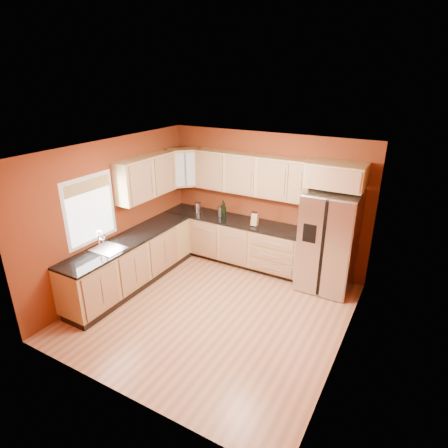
% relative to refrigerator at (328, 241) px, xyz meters
% --- Properties ---
extents(floor, '(4.00, 4.00, 0.00)m').
position_rel_refrigerator_xyz_m(floor, '(-1.35, -1.62, -0.89)').
color(floor, '#A96341').
rests_on(floor, ground).
extents(ceiling, '(4.00, 4.00, 0.00)m').
position_rel_refrigerator_xyz_m(ceiling, '(-1.35, -1.62, 1.71)').
color(ceiling, silver).
rests_on(ceiling, wall_back).
extents(wall_back, '(4.00, 0.04, 2.60)m').
position_rel_refrigerator_xyz_m(wall_back, '(-1.35, 0.38, 0.41)').
color(wall_back, maroon).
rests_on(wall_back, floor).
extents(wall_front, '(4.00, 0.04, 2.60)m').
position_rel_refrigerator_xyz_m(wall_front, '(-1.35, -3.62, 0.41)').
color(wall_front, maroon).
rests_on(wall_front, floor).
extents(wall_left, '(0.04, 4.00, 2.60)m').
position_rel_refrigerator_xyz_m(wall_left, '(-3.35, -1.62, 0.41)').
color(wall_left, maroon).
rests_on(wall_left, floor).
extents(wall_right, '(0.04, 4.00, 2.60)m').
position_rel_refrigerator_xyz_m(wall_right, '(0.65, -1.62, 0.41)').
color(wall_right, maroon).
rests_on(wall_right, floor).
extents(base_cabinets_back, '(2.90, 0.60, 0.88)m').
position_rel_refrigerator_xyz_m(base_cabinets_back, '(-1.90, 0.07, -0.45)').
color(base_cabinets_back, tan).
rests_on(base_cabinets_back, floor).
extents(base_cabinets_left, '(0.60, 2.80, 0.88)m').
position_rel_refrigerator_xyz_m(base_cabinets_left, '(-3.05, -1.62, -0.45)').
color(base_cabinets_left, tan).
rests_on(base_cabinets_left, floor).
extents(countertop_back, '(2.90, 0.62, 0.04)m').
position_rel_refrigerator_xyz_m(countertop_back, '(-1.90, 0.06, 0.01)').
color(countertop_back, black).
rests_on(countertop_back, base_cabinets_back).
extents(countertop_left, '(0.62, 2.80, 0.04)m').
position_rel_refrigerator_xyz_m(countertop_left, '(-3.04, -1.62, 0.01)').
color(countertop_left, black).
rests_on(countertop_left, base_cabinets_left).
extents(upper_cabinets_back, '(2.30, 0.33, 0.75)m').
position_rel_refrigerator_xyz_m(upper_cabinets_back, '(-1.60, 0.21, 0.94)').
color(upper_cabinets_back, tan).
rests_on(upper_cabinets_back, wall_back).
extents(upper_cabinets_left, '(0.33, 1.35, 0.75)m').
position_rel_refrigerator_xyz_m(upper_cabinets_left, '(-3.19, -0.90, 0.94)').
color(upper_cabinets_left, tan).
rests_on(upper_cabinets_left, wall_left).
extents(corner_upper_cabinet, '(0.67, 0.67, 0.75)m').
position_rel_refrigerator_xyz_m(corner_upper_cabinet, '(-3.02, 0.04, 0.94)').
color(corner_upper_cabinet, tan).
rests_on(corner_upper_cabinet, wall_back).
extents(over_fridge_cabinet, '(0.92, 0.60, 0.40)m').
position_rel_refrigerator_xyz_m(over_fridge_cabinet, '(0.00, 0.07, 1.16)').
color(over_fridge_cabinet, tan).
rests_on(over_fridge_cabinet, wall_back).
extents(refrigerator, '(0.90, 0.75, 1.78)m').
position_rel_refrigerator_xyz_m(refrigerator, '(0.00, 0.00, 0.00)').
color(refrigerator, silver).
rests_on(refrigerator, floor).
extents(window, '(0.03, 0.90, 1.00)m').
position_rel_refrigerator_xyz_m(window, '(-3.33, -2.12, 0.66)').
color(window, white).
rests_on(window, wall_left).
extents(sink_faucet, '(0.50, 0.42, 0.30)m').
position_rel_refrigerator_xyz_m(sink_faucet, '(-3.04, -2.12, 0.18)').
color(sink_faucet, white).
rests_on(sink_faucet, countertop_left).
extents(canister_left, '(0.14, 0.14, 0.21)m').
position_rel_refrigerator_xyz_m(canister_left, '(-2.71, 0.05, 0.13)').
color(canister_left, silver).
rests_on(canister_left, countertop_back).
extents(canister_right, '(0.15, 0.15, 0.20)m').
position_rel_refrigerator_xyz_m(canister_right, '(-2.19, 0.10, 0.13)').
color(canister_right, silver).
rests_on(canister_right, countertop_back).
extents(wine_bottle_a, '(0.10, 0.10, 0.35)m').
position_rel_refrigerator_xyz_m(wine_bottle_a, '(-2.12, 0.05, 0.21)').
color(wine_bottle_a, black).
rests_on(wine_bottle_a, countertop_back).
extents(wine_bottle_b, '(0.08, 0.08, 0.31)m').
position_rel_refrigerator_xyz_m(wine_bottle_b, '(-2.08, 0.05, 0.18)').
color(wine_bottle_b, black).
rests_on(wine_bottle_b, countertop_back).
extents(knife_block, '(0.12, 0.11, 0.23)m').
position_rel_refrigerator_xyz_m(knife_block, '(-1.39, -0.01, 0.15)').
color(knife_block, tan).
rests_on(knife_block, countertop_back).
extents(soap_dispenser, '(0.08, 0.08, 0.21)m').
position_rel_refrigerator_xyz_m(soap_dispenser, '(-0.55, 0.10, 0.14)').
color(soap_dispenser, silver).
rests_on(soap_dispenser, countertop_back).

